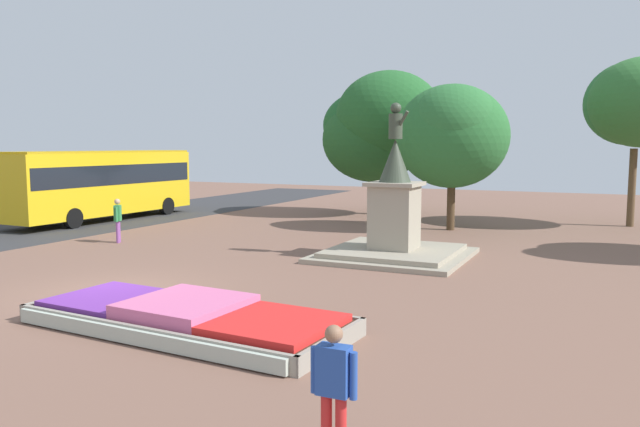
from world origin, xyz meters
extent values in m
plane|color=brown|center=(0.00, 0.00, 0.00)|extent=(78.88, 78.88, 0.00)
cube|color=#38281C|center=(3.52, -1.61, 0.15)|extent=(6.61, 2.74, 0.30)
cube|color=gray|center=(3.45, -2.84, 0.17)|extent=(6.67, 0.50, 0.34)
cube|color=gray|center=(3.60, -0.39, 0.17)|extent=(6.67, 0.50, 0.34)
cube|color=gray|center=(0.24, -1.41, 0.17)|extent=(0.25, 2.56, 0.34)
cube|color=gray|center=(6.80, -1.81, 0.17)|extent=(0.25, 2.56, 0.34)
cube|color=#72339E|center=(1.43, -1.48, 0.36)|extent=(2.22, 2.28, 0.10)
cube|color=#D86699|center=(3.52, -1.61, 0.44)|extent=(2.22, 2.28, 0.27)
cube|color=red|center=(5.61, -1.74, 0.37)|extent=(2.22, 2.28, 0.14)
cube|color=#B2BCAD|center=(3.44, -2.89, 0.17)|extent=(6.34, 0.58, 0.27)
cube|color=gray|center=(4.78, 7.59, 0.08)|extent=(4.59, 4.59, 0.15)
cube|color=gray|center=(4.78, 7.59, 0.23)|extent=(3.88, 3.88, 0.15)
cube|color=#9E937F|center=(4.78, 7.59, 1.32)|extent=(1.37, 1.37, 2.02)
cube|color=#9E937F|center=(4.78, 7.59, 2.39)|extent=(1.62, 1.62, 0.12)
cone|color=#384233|center=(4.78, 7.59, 3.13)|extent=(1.03, 1.03, 1.36)
cylinder|color=#384233|center=(4.78, 7.59, 4.21)|extent=(0.44, 0.44, 0.79)
sphere|color=#384233|center=(4.78, 7.59, 4.78)|extent=(0.35, 0.35, 0.35)
cylinder|color=#384233|center=(5.03, 7.47, 4.37)|extent=(0.53, 0.32, 0.65)
cube|color=gold|center=(-11.15, 11.23, 1.80)|extent=(2.61, 10.29, 2.89)
cube|color=black|center=(-11.15, 11.23, 2.23)|extent=(2.62, 9.99, 0.93)
cube|color=#B79214|center=(-11.15, 11.23, 3.29)|extent=(2.56, 10.09, 0.10)
cylinder|color=black|center=(-12.18, 14.58, 0.45)|extent=(0.30, 0.91, 0.90)
cylinder|color=black|center=(-9.98, 14.53, 0.45)|extent=(0.30, 0.91, 0.90)
cylinder|color=black|center=(-12.31, 8.44, 0.45)|extent=(0.30, 0.91, 0.90)
cylinder|color=black|center=(-10.12, 8.39, 0.45)|extent=(0.30, 0.91, 0.90)
cylinder|color=red|center=(8.22, -5.19, 0.40)|extent=(0.13, 0.13, 0.81)
cube|color=#264CA5|center=(8.31, -5.19, 1.09)|extent=(0.38, 0.22, 0.57)
cylinder|color=#264CA5|center=(8.07, -5.20, 1.06)|extent=(0.09, 0.09, 0.54)
cylinder|color=#264CA5|center=(8.55, -5.19, 1.06)|extent=(0.09, 0.09, 0.54)
sphere|color=#8C664C|center=(8.31, -5.19, 1.51)|extent=(0.21, 0.21, 0.21)
cylinder|color=#8C4C99|center=(-5.56, 6.28, 0.41)|extent=(0.13, 0.13, 0.82)
cylinder|color=#8C4C99|center=(-5.47, 6.13, 0.41)|extent=(0.13, 0.13, 0.82)
cube|color=#338C4C|center=(-5.52, 6.20, 1.11)|extent=(0.39, 0.44, 0.58)
cylinder|color=#338C4C|center=(-5.64, 6.41, 1.08)|extent=(0.09, 0.09, 0.55)
cylinder|color=#338C4C|center=(-5.39, 6.00, 1.08)|extent=(0.09, 0.09, 0.55)
sphere|color=tan|center=(-5.52, 6.20, 1.54)|extent=(0.21, 0.21, 0.21)
cylinder|color=brown|center=(11.87, 19.50, 1.73)|extent=(0.32, 0.32, 3.47)
ellipsoid|color=#2C6B33|center=(11.68, 19.63, 5.45)|extent=(4.00, 4.27, 3.70)
cylinder|color=#4C3823|center=(-0.11, 19.51, 1.14)|extent=(0.50, 0.50, 2.28)
ellipsoid|color=#245928|center=(-0.27, 19.17, 3.91)|extent=(5.29, 4.94, 4.40)
ellipsoid|color=#245E2A|center=(0.72, 18.76, 5.05)|extent=(5.41, 4.87, 4.58)
ellipsoid|color=#225E2A|center=(-0.72, 19.48, 4.65)|extent=(4.71, 4.11, 3.64)
cylinder|color=#4C3823|center=(4.87, 14.95, 1.04)|extent=(0.34, 0.34, 2.08)
ellipsoid|color=#2D6E35|center=(4.99, 14.55, 4.46)|extent=(3.88, 3.67, 3.35)
ellipsoid|color=#2B6B32|center=(4.86, 14.79, 3.99)|extent=(4.80, 4.15, 4.34)
camera|label=1|loc=(11.06, -11.41, 3.62)|focal=35.00mm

